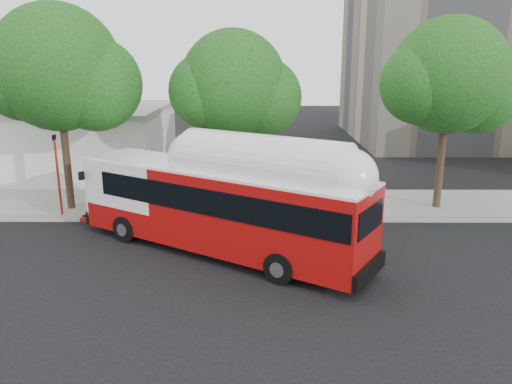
# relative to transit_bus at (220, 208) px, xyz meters

# --- Properties ---
(ground) EXTENTS (120.00, 120.00, 0.00)m
(ground) POSITION_rel_transit_bus_xyz_m (1.24, -0.15, -1.78)
(ground) COLOR black
(ground) RESTS_ON ground
(sidewalk) EXTENTS (60.00, 5.00, 0.15)m
(sidewalk) POSITION_rel_transit_bus_xyz_m (1.24, 6.35, -1.70)
(sidewalk) COLOR gray
(sidewalk) RESTS_ON ground
(curb_strip) EXTENTS (60.00, 0.30, 0.15)m
(curb_strip) POSITION_rel_transit_bus_xyz_m (1.24, 3.75, -1.70)
(curb_strip) COLOR gray
(curb_strip) RESTS_ON ground
(red_curb_segment) EXTENTS (10.00, 0.32, 0.16)m
(red_curb_segment) POSITION_rel_transit_bus_xyz_m (-1.76, 3.75, -1.70)
(red_curb_segment) COLOR maroon
(red_curb_segment) RESTS_ON ground
(street_tree_left) EXTENTS (6.67, 5.80, 9.74)m
(street_tree_left) POSITION_rel_transit_bus_xyz_m (-7.28, 5.40, 4.83)
(street_tree_left) COLOR #2D2116
(street_tree_left) RESTS_ON ground
(street_tree_mid) EXTENTS (5.75, 5.00, 8.62)m
(street_tree_mid) POSITION_rel_transit_bus_xyz_m (0.65, 5.90, 4.13)
(street_tree_mid) COLOR #2D2116
(street_tree_mid) RESTS_ON ground
(street_tree_right) EXTENTS (6.21, 5.40, 9.18)m
(street_tree_right) POSITION_rel_transit_bus_xyz_m (10.68, 5.70, 4.48)
(street_tree_right) COLOR #2D2116
(street_tree_right) RESTS_ON ground
(low_commercial_bldg) EXTENTS (16.20, 10.20, 4.25)m
(low_commercial_bldg) POSITION_rel_transit_bus_xyz_m (-12.76, 13.85, 0.38)
(low_commercial_bldg) COLOR silver
(low_commercial_bldg) RESTS_ON ground
(transit_bus) EXTENTS (12.04, 8.71, 3.80)m
(transit_bus) POSITION_rel_transit_bus_xyz_m (0.00, 0.00, 0.00)
(transit_bus) COLOR #9E0B0B
(transit_bus) RESTS_ON ground
(signal_pole) EXTENTS (0.11, 0.37, 3.92)m
(signal_pole) POSITION_rel_transit_bus_xyz_m (-7.78, 4.21, 0.23)
(signal_pole) COLOR red
(signal_pole) RESTS_ON ground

